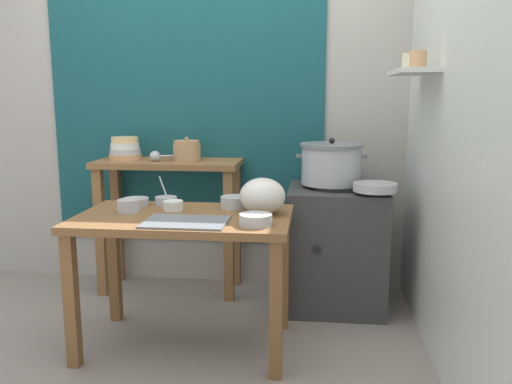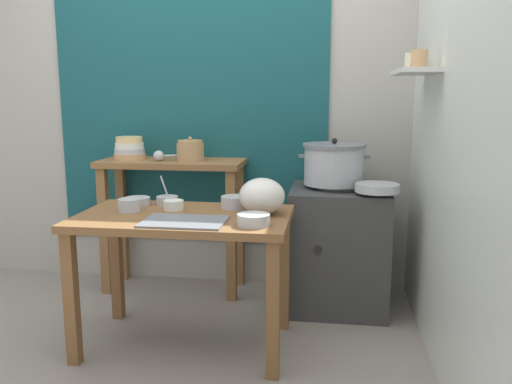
{
  "view_description": "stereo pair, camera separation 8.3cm",
  "coord_description": "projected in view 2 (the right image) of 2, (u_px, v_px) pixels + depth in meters",
  "views": [
    {
      "loc": [
        0.74,
        -2.58,
        1.33
      ],
      "look_at": [
        0.43,
        0.18,
        0.82
      ],
      "focal_mm": 37.18,
      "sensor_mm": 36.0,
      "label": 1
    },
    {
      "loc": [
        0.83,
        -2.57,
        1.33
      ],
      "look_at": [
        0.43,
        0.18,
        0.82
      ],
      "focal_mm": 37.18,
      "sensor_mm": 36.0,
      "label": 2
    }
  ],
  "objects": [
    {
      "name": "ground_plane",
      "position": [
        172.0,
        345.0,
        2.85
      ],
      "size": [
        9.0,
        9.0,
        0.0
      ],
      "primitive_type": "plane",
      "color": "gray"
    },
    {
      "name": "wall_back",
      "position": [
        225.0,
        99.0,
        3.67
      ],
      "size": [
        4.4,
        0.12,
        2.6
      ],
      "color": "#B2ADA3",
      "rests_on": "ground"
    },
    {
      "name": "wall_right",
      "position": [
        450.0,
        101.0,
        2.62
      ],
      "size": [
        0.3,
        3.2,
        2.6
      ],
      "color": "silver",
      "rests_on": "ground"
    },
    {
      "name": "prep_table",
      "position": [
        184.0,
        235.0,
        2.76
      ],
      "size": [
        1.1,
        0.66,
        0.72
      ],
      "color": "brown",
      "rests_on": "ground"
    },
    {
      "name": "back_shelf_table",
      "position": [
        173.0,
        193.0,
        3.57
      ],
      "size": [
        0.96,
        0.4,
        0.9
      ],
      "color": "olive",
      "rests_on": "ground"
    },
    {
      "name": "stove_block",
      "position": [
        338.0,
        247.0,
        3.34
      ],
      "size": [
        0.6,
        0.61,
        0.78
      ],
      "color": "#383838",
      "rests_on": "ground"
    },
    {
      "name": "steamer_pot",
      "position": [
        334.0,
        164.0,
        3.27
      ],
      "size": [
        0.44,
        0.39,
        0.29
      ],
      "color": "#B7BABF",
      "rests_on": "stove_block"
    },
    {
      "name": "clay_pot",
      "position": [
        190.0,
        151.0,
        3.5
      ],
      "size": [
        0.18,
        0.18,
        0.16
      ],
      "color": "tan",
      "rests_on": "back_shelf_table"
    },
    {
      "name": "bowl_stack_enamel",
      "position": [
        130.0,
        149.0,
        3.57
      ],
      "size": [
        0.21,
        0.21,
        0.15
      ],
      "color": "tan",
      "rests_on": "back_shelf_table"
    },
    {
      "name": "ladle",
      "position": [
        160.0,
        156.0,
        3.47
      ],
      "size": [
        0.24,
        0.12,
        0.07
      ],
      "color": "#B7BABF",
      "rests_on": "back_shelf_table"
    },
    {
      "name": "serving_tray",
      "position": [
        184.0,
        221.0,
        2.57
      ],
      "size": [
        0.4,
        0.28,
        0.01
      ],
      "primitive_type": "cube",
      "color": "slate",
      "rests_on": "prep_table"
    },
    {
      "name": "plastic_bag",
      "position": [
        262.0,
        196.0,
        2.73
      ],
      "size": [
        0.24,
        0.22,
        0.19
      ],
      "primitive_type": "ellipsoid",
      "color": "silver",
      "rests_on": "prep_table"
    },
    {
      "name": "wide_pan",
      "position": [
        377.0,
        188.0,
        3.04
      ],
      "size": [
        0.25,
        0.25,
        0.05
      ],
      "primitive_type": "cylinder",
      "color": "#B7BABF",
      "rests_on": "stove_block"
    },
    {
      "name": "prep_bowl_0",
      "position": [
        137.0,
        201.0,
        2.98
      ],
      "size": [
        0.14,
        0.14,
        0.04
      ],
      "color": "#B7BABF",
      "rests_on": "prep_table"
    },
    {
      "name": "prep_bowl_1",
      "position": [
        167.0,
        200.0,
        2.98
      ],
      "size": [
        0.12,
        0.12,
        0.17
      ],
      "color": "#B7BABF",
      "rests_on": "prep_table"
    },
    {
      "name": "prep_bowl_2",
      "position": [
        235.0,
        202.0,
        2.89
      ],
      "size": [
        0.15,
        0.15,
        0.07
      ],
      "color": "#B7BABF",
      "rests_on": "prep_table"
    },
    {
      "name": "prep_bowl_3",
      "position": [
        129.0,
        205.0,
        2.8
      ],
      "size": [
        0.12,
        0.12,
        0.07
      ],
      "color": "#B7BABF",
      "rests_on": "prep_table"
    },
    {
      "name": "prep_bowl_4",
      "position": [
        254.0,
        219.0,
        2.5
      ],
      "size": [
        0.16,
        0.16,
        0.05
      ],
      "color": "#B7BABF",
      "rests_on": "prep_table"
    },
    {
      "name": "prep_bowl_5",
      "position": [
        174.0,
        205.0,
        2.84
      ],
      "size": [
        0.11,
        0.11,
        0.05
      ],
      "color": "silver",
      "rests_on": "prep_table"
    }
  ]
}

